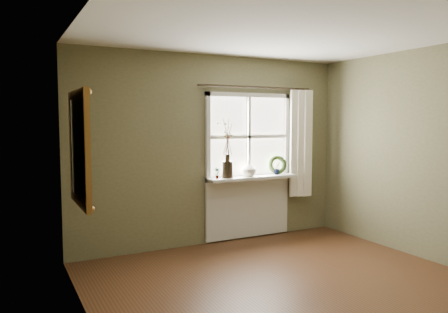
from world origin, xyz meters
TOP-DOWN VIEW (x-y plane):
  - floor at (0.00, 0.00)m, footprint 4.50×4.50m
  - ceiling at (0.00, 0.00)m, footprint 4.50×4.50m
  - wall_back at (0.00, 2.30)m, footprint 4.00×0.10m
  - wall_left at (-2.05, 0.00)m, footprint 0.10×4.50m
  - window_frame at (0.55, 2.23)m, footprint 1.36×0.06m
  - window_sill at (0.55, 2.12)m, footprint 1.36×0.26m
  - window_apron at (0.55, 2.23)m, footprint 1.36×0.04m
  - dark_jug at (0.15, 2.12)m, footprint 0.16×0.16m
  - cream_vase at (0.49, 2.12)m, footprint 0.24×0.24m
  - wreath at (1.01, 2.16)m, footprint 0.31×0.19m
  - potted_plant_left at (-0.01, 2.12)m, footprint 0.09×0.06m
  - potted_plant_right at (0.97, 2.12)m, footprint 0.12×0.10m
  - curtain at (1.39, 2.13)m, footprint 0.36×0.12m
  - curtain_rod at (0.65, 2.17)m, footprint 1.84×0.03m
  - gilt_mirror at (-1.96, 1.14)m, footprint 0.10×0.93m

SIDE VIEW (x-z plane):
  - floor at x=0.00m, z-range 0.00..0.00m
  - window_apron at x=0.55m, z-range 0.02..0.90m
  - window_sill at x=0.55m, z-range 0.88..0.92m
  - potted_plant_left at x=-0.01m, z-range 0.92..1.07m
  - potted_plant_right at x=0.97m, z-range 0.92..1.10m
  - wreath at x=1.01m, z-range 0.88..1.17m
  - cream_vase at x=0.49m, z-range 0.92..1.15m
  - dark_jug at x=0.15m, z-range 0.92..1.15m
  - wall_back at x=0.00m, z-range 0.00..2.60m
  - wall_left at x=-2.05m, z-range 0.00..2.60m
  - curtain at x=1.39m, z-range 0.57..2.16m
  - gilt_mirror at x=-1.96m, z-range 0.90..2.00m
  - window_frame at x=0.55m, z-range 0.86..2.10m
  - curtain_rod at x=0.65m, z-range 2.16..2.20m
  - ceiling at x=0.00m, z-range 2.60..2.60m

